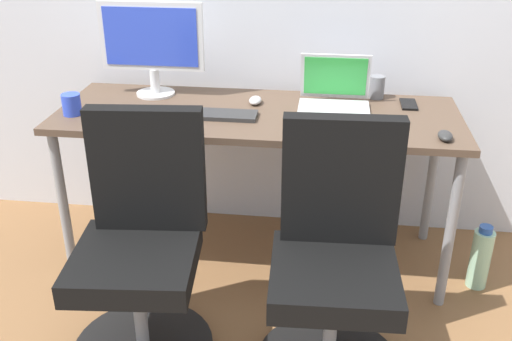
{
  "coord_description": "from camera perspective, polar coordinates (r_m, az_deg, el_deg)",
  "views": [
    {
      "loc": [
        0.3,
        -2.41,
        1.64
      ],
      "look_at": [
        0.0,
        -0.05,
        0.49
      ],
      "focal_mm": 41.25,
      "sensor_mm": 36.0,
      "label": 1
    }
  ],
  "objects": [
    {
      "name": "keyboard_by_monitor",
      "position": [
        2.59,
        -12.09,
        5.39
      ],
      "size": [
        0.34,
        0.12,
        0.02
      ],
      "primitive_type": "cube",
      "color": "#2D2D2D",
      "rests_on": "desk"
    },
    {
      "name": "mouse_by_laptop",
      "position": [
        2.68,
        -0.07,
        6.82
      ],
      "size": [
        0.06,
        0.1,
        0.03
      ],
      "primitive_type": "ellipsoid",
      "color": "#B7B7B7",
      "rests_on": "desk"
    },
    {
      "name": "office_chair_left",
      "position": [
        2.24,
        -11.07,
        -7.65
      ],
      "size": [
        0.54,
        0.54,
        0.94
      ],
      "color": "black",
      "rests_on": "ground"
    },
    {
      "name": "pen_cup",
      "position": [
        2.81,
        11.64,
        7.92
      ],
      "size": [
        0.07,
        0.07,
        0.1
      ],
      "primitive_type": "cylinder",
      "color": "slate",
      "rests_on": "desk"
    },
    {
      "name": "desk",
      "position": [
        2.61,
        0.14,
        4.31
      ],
      "size": [
        1.76,
        0.63,
        0.75
      ],
      "color": "brown",
      "rests_on": "ground"
    },
    {
      "name": "desktop_monitor",
      "position": [
        2.79,
        -10.07,
        12.15
      ],
      "size": [
        0.48,
        0.18,
        0.43
      ],
      "color": "silver",
      "rests_on": "desk"
    },
    {
      "name": "open_laptop",
      "position": [
        2.65,
        7.6,
        7.21
      ],
      "size": [
        0.31,
        0.26,
        0.23
      ],
      "color": "silver",
      "rests_on": "desk"
    },
    {
      "name": "ground_plane",
      "position": [
        2.93,
        0.12,
        -8.18
      ],
      "size": [
        5.28,
        5.28,
        0.0
      ],
      "primitive_type": "plane",
      "color": "brown"
    },
    {
      "name": "office_chair_right",
      "position": [
        2.14,
        7.65,
        -9.06
      ],
      "size": [
        0.54,
        0.54,
        0.94
      ],
      "color": "black",
      "rests_on": "ground"
    },
    {
      "name": "water_bottle_on_floor",
      "position": [
        2.83,
        20.93,
        -7.92
      ],
      "size": [
        0.09,
        0.09,
        0.31
      ],
      "color": "#A5D8B2",
      "rests_on": "ground"
    },
    {
      "name": "phone_near_monitor",
      "position": [
        2.75,
        14.57,
        6.23
      ],
      "size": [
        0.07,
        0.14,
        0.01
      ],
      "primitive_type": "cube",
      "color": "black",
      "rests_on": "desk"
    },
    {
      "name": "mouse_by_monitor",
      "position": [
        2.41,
        17.87,
        3.23
      ],
      "size": [
        0.06,
        0.1,
        0.03
      ],
      "primitive_type": "ellipsoid",
      "color": "#2D2D2D",
      "rests_on": "desk"
    },
    {
      "name": "coffee_mug",
      "position": [
        2.66,
        -17.45,
        6.13
      ],
      "size": [
        0.08,
        0.08,
        0.09
      ],
      "primitive_type": "cylinder",
      "color": "blue",
      "rests_on": "desk"
    },
    {
      "name": "keyboard_by_laptop",
      "position": [
        2.53,
        -3.77,
        5.43
      ],
      "size": [
        0.34,
        0.12,
        0.02
      ],
      "primitive_type": "cube",
      "color": "#2D2D2D",
      "rests_on": "desk"
    }
  ]
}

